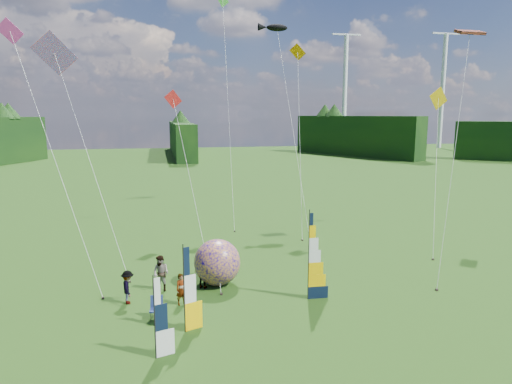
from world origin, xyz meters
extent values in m
plane|color=#2E4919|center=(0.00, 0.00, 0.00)|extent=(220.00, 220.00, 0.00)
sphere|color=#0F0073|center=(-2.52, 6.83, 1.25)|extent=(2.68, 2.68, 2.50)
imported|color=#66594C|center=(-4.55, 4.60, 0.77)|extent=(0.66, 0.55, 1.54)
imported|color=#66594C|center=(-5.49, 6.58, 0.94)|extent=(1.00, 0.91, 1.88)
imported|color=#66594C|center=(-7.09, 5.27, 0.82)|extent=(0.52, 1.10, 1.65)
imported|color=#66594C|center=(-3.33, 6.42, 0.82)|extent=(1.03, 0.79, 1.63)
camera|label=1|loc=(-5.47, -16.56, 9.10)|focal=32.00mm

